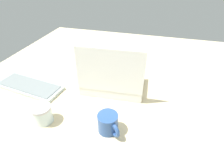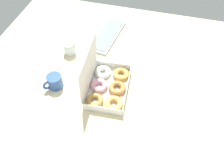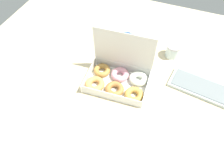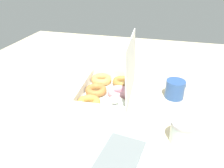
# 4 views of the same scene
# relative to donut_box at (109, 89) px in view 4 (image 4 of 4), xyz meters

# --- Properties ---
(ground_plane) EXTENTS (1.80, 1.80, 0.02)m
(ground_plane) POSITION_rel_donut_box_xyz_m (-0.05, -0.02, -0.04)
(ground_plane) COLOR beige
(donut_box) EXTENTS (0.35, 0.25, 0.28)m
(donut_box) POSITION_rel_donut_box_xyz_m (0.00, 0.00, 0.00)
(donut_box) COLOR white
(donut_box) RESTS_ON ground_plane
(coffee_mug) EXTENTS (0.11, 0.10, 0.09)m
(coffee_mug) POSITION_rel_donut_box_xyz_m (-0.06, 0.30, 0.01)
(coffee_mug) COLOR #2D5092
(coffee_mug) RESTS_ON ground_plane
(glass_jar) EXTENTS (0.09, 0.09, 0.08)m
(glass_jar) POSITION_rel_donut_box_xyz_m (0.23, 0.32, 0.01)
(glass_jar) COLOR silver
(glass_jar) RESTS_ON ground_plane
(paper_napkin) EXTENTS (0.17, 0.15, 0.00)m
(paper_napkin) POSITION_rel_donut_box_xyz_m (0.19, -0.25, -0.03)
(paper_napkin) COLOR white
(paper_napkin) RESTS_ON ground_plane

